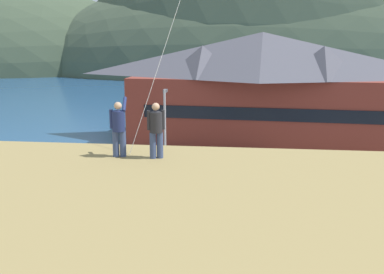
% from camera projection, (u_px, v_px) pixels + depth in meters
% --- Properties ---
extents(ground_plane, '(600.00, 600.00, 0.00)m').
position_uv_depth(ground_plane, '(147.00, 244.00, 21.18)').
color(ground_plane, '#66604C').
extents(parking_lot_pad, '(40.00, 20.00, 0.10)m').
position_uv_depth(parking_lot_pad, '(164.00, 205.00, 26.02)').
color(parking_lot_pad, gray).
rests_on(parking_lot_pad, ground).
extents(bay_water, '(360.00, 84.00, 0.03)m').
position_uv_depth(bay_water, '(217.00, 94.00, 79.34)').
color(bay_water, navy).
rests_on(bay_water, ground).
extents(far_hill_east_peak, '(112.68, 66.37, 94.68)m').
position_uv_depth(far_hill_east_peak, '(272.00, 73.00, 127.81)').
color(far_hill_east_peak, '#42513D').
rests_on(far_hill_east_peak, ground).
extents(far_hill_center_saddle, '(147.47, 66.71, 60.68)m').
position_uv_depth(far_hill_center_saddle, '(288.00, 73.00, 125.56)').
color(far_hill_center_saddle, '#42513D').
rests_on(far_hill_center_saddle, ground).
extents(harbor_lodge, '(25.83, 11.57, 10.33)m').
position_uv_depth(harbor_lodge, '(261.00, 85.00, 40.90)').
color(harbor_lodge, brown).
rests_on(harbor_lodge, ground).
extents(wharf_dock, '(3.20, 13.55, 0.70)m').
position_uv_depth(wharf_dock, '(188.00, 115.00, 54.92)').
color(wharf_dock, '#70604C').
rests_on(wharf_dock, ground).
extents(moored_boat_wharfside, '(2.80, 6.67, 2.16)m').
position_uv_depth(moored_boat_wharfside, '(163.00, 111.00, 55.79)').
color(moored_boat_wharfside, navy).
rests_on(moored_boat_wharfside, ground).
extents(moored_boat_outer_mooring, '(2.83, 8.50, 2.16)m').
position_uv_depth(moored_boat_outer_mooring, '(219.00, 109.00, 57.26)').
color(moored_boat_outer_mooring, '#23564C').
rests_on(moored_boat_outer_mooring, ground).
extents(moored_boat_inner_slip, '(3.07, 8.38, 2.16)m').
position_uv_depth(moored_boat_inner_slip, '(157.00, 114.00, 53.49)').
color(moored_boat_inner_slip, silver).
rests_on(moored_boat_inner_slip, ground).
extents(parked_car_front_row_end, '(4.21, 2.08, 1.82)m').
position_uv_depth(parked_car_front_row_end, '(57.00, 172.00, 29.06)').
color(parked_car_front_row_end, '#B28923').
rests_on(parked_car_front_row_end, parking_lot_pad).
extents(parked_car_mid_row_near, '(4.31, 2.28, 1.82)m').
position_uv_depth(parked_car_mid_row_near, '(182.00, 188.00, 25.98)').
color(parked_car_mid_row_near, '#9EA3A8').
rests_on(parked_car_mid_row_near, parking_lot_pad).
extents(parked_car_front_row_silver, '(4.25, 2.15, 1.82)m').
position_uv_depth(parked_car_front_row_silver, '(274.00, 231.00, 20.13)').
color(parked_car_front_row_silver, slate).
rests_on(parked_car_front_row_silver, parking_lot_pad).
extents(parked_car_mid_row_center, '(4.35, 2.37, 1.82)m').
position_uv_depth(parked_car_mid_row_center, '(169.00, 224.00, 20.93)').
color(parked_car_mid_row_center, '#236633').
rests_on(parked_car_mid_row_center, parking_lot_pad).
extents(parked_car_corner_spot, '(4.26, 2.17, 1.82)m').
position_uv_depth(parked_car_corner_spot, '(312.00, 184.00, 26.74)').
color(parked_car_corner_spot, '#9EA3A8').
rests_on(parked_car_corner_spot, parking_lot_pad).
extents(parking_light_pole, '(0.24, 0.78, 6.18)m').
position_uv_depth(parking_light_pole, '(165.00, 126.00, 30.70)').
color(parking_light_pole, '#ADADB2').
rests_on(parking_light_pole, parking_lot_pad).
extents(person_kite_flyer, '(0.52, 0.69, 1.86)m').
position_uv_depth(person_kite_flyer, '(119.00, 127.00, 13.64)').
color(person_kite_flyer, '#384770').
rests_on(person_kite_flyer, grassy_hill_foreground).
extents(person_companion, '(0.52, 0.40, 1.74)m').
position_uv_depth(person_companion, '(156.00, 129.00, 13.46)').
color(person_companion, '#384770').
rests_on(person_companion, grassy_hill_foreground).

